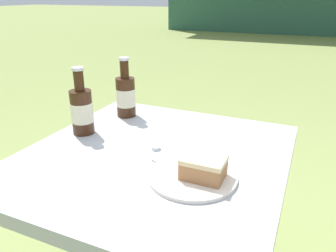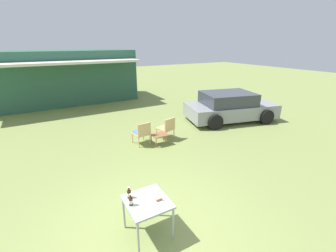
% 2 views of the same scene
% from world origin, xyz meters
% --- Properties ---
extents(ground_plane, '(60.00, 60.00, 0.00)m').
position_xyz_m(ground_plane, '(0.00, 0.00, 0.00)').
color(ground_plane, olive).
extents(cabin_building, '(8.53, 4.27, 3.01)m').
position_xyz_m(cabin_building, '(-0.23, 11.74, 1.52)').
color(cabin_building, '#2D5B47').
rests_on(cabin_building, ground_plane).
extents(parked_car, '(4.36, 2.78, 1.31)m').
position_xyz_m(parked_car, '(6.13, 4.21, 0.64)').
color(parked_car, gray).
rests_on(parked_car, ground_plane).
extents(wicker_chair_cushioned, '(0.57, 0.59, 0.83)m').
position_xyz_m(wicker_chair_cushioned, '(1.52, 3.75, 0.46)').
color(wicker_chair_cushioned, tan).
rests_on(wicker_chair_cushioned, ground_plane).
extents(wicker_chair_plain, '(0.63, 0.65, 0.83)m').
position_xyz_m(wicker_chair_plain, '(2.52, 3.73, 0.47)').
color(wicker_chair_plain, tan).
rests_on(wicker_chair_plain, ground_plane).
extents(garden_side_table, '(0.55, 0.43, 0.37)m').
position_xyz_m(garden_side_table, '(2.08, 3.45, 0.33)').
color(garden_side_table, brown).
rests_on(garden_side_table, ground_plane).
extents(patio_table, '(0.75, 0.79, 0.75)m').
position_xyz_m(patio_table, '(0.00, 0.00, 0.67)').
color(patio_table, '#9EA3A8').
rests_on(patio_table, ground_plane).
extents(cake_on_plate, '(0.23, 0.23, 0.07)m').
position_xyz_m(cake_on_plate, '(0.17, -0.09, 0.77)').
color(cake_on_plate, silver).
rests_on(cake_on_plate, patio_table).
extents(cola_bottle_near, '(0.07, 0.07, 0.23)m').
position_xyz_m(cola_bottle_near, '(-0.24, 0.25, 0.83)').
color(cola_bottle_near, '#381E0F').
rests_on(cola_bottle_near, patio_table).
extents(cola_bottle_far, '(0.07, 0.07, 0.23)m').
position_xyz_m(cola_bottle_far, '(-0.29, 0.04, 0.83)').
color(cola_bottle_far, '#381E0F').
rests_on(cola_bottle_far, patio_table).
extents(fork, '(0.16, 0.06, 0.01)m').
position_xyz_m(fork, '(0.09, -0.07, 0.75)').
color(fork, silver).
rests_on(fork, patio_table).
extents(loose_bottle_cap, '(0.03, 0.03, 0.01)m').
position_xyz_m(loose_bottle_cap, '(-0.01, 0.02, 0.75)').
color(loose_bottle_cap, silver).
rests_on(loose_bottle_cap, patio_table).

